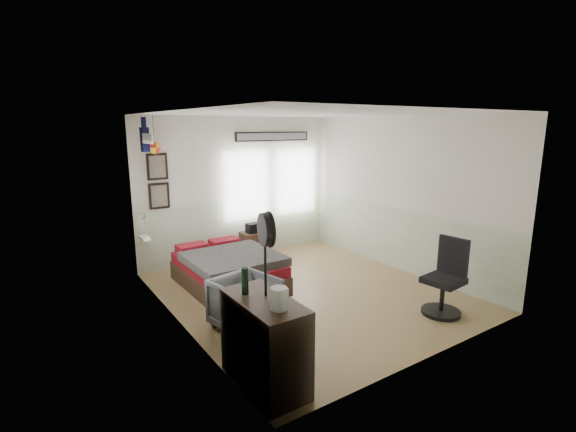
% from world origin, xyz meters
% --- Properties ---
extents(ground_plane, '(4.00, 4.50, 0.01)m').
position_xyz_m(ground_plane, '(0.00, 0.00, -0.01)').
color(ground_plane, olive).
extents(room_shell, '(4.02, 4.52, 2.71)m').
position_xyz_m(room_shell, '(-0.08, 0.19, 1.61)').
color(room_shell, beige).
rests_on(room_shell, ground_plane).
extents(wall_decor, '(3.55, 1.32, 1.44)m').
position_xyz_m(wall_decor, '(-1.10, 1.96, 2.10)').
color(wall_decor, black).
rests_on(wall_decor, room_shell).
extents(bed, '(1.35, 1.83, 0.58)m').
position_xyz_m(bed, '(-0.92, 0.89, 0.28)').
color(bed, black).
rests_on(bed, ground_plane).
extents(dresser, '(0.48, 1.00, 0.90)m').
position_xyz_m(dresser, '(-1.74, -1.65, 0.45)').
color(dresser, black).
rests_on(dresser, ground_plane).
extents(armchair, '(0.86, 0.87, 0.67)m').
position_xyz_m(armchair, '(-1.34, -0.51, 0.34)').
color(armchair, '#4C4B4F').
rests_on(armchair, ground_plane).
extents(nightstand, '(0.52, 0.42, 0.50)m').
position_xyz_m(nightstand, '(0.19, 2.01, 0.25)').
color(nightstand, black).
rests_on(nightstand, ground_plane).
extents(task_chair, '(0.53, 0.53, 1.05)m').
position_xyz_m(task_chair, '(1.14, -1.62, 0.43)').
color(task_chair, black).
rests_on(task_chair, ground_plane).
extents(kettle, '(0.18, 0.16, 0.21)m').
position_xyz_m(kettle, '(-1.74, -1.91, 1.00)').
color(kettle, silver).
rests_on(kettle, dresser).
extents(bottle, '(0.07, 0.07, 0.27)m').
position_xyz_m(bottle, '(-1.83, -1.43, 1.04)').
color(bottle, black).
rests_on(bottle, dresser).
extents(stand_fan, '(0.16, 0.34, 0.84)m').
position_xyz_m(stand_fan, '(-1.67, -1.58, 1.55)').
color(stand_fan, black).
rests_on(stand_fan, dresser).
extents(black_bag, '(0.31, 0.21, 0.18)m').
position_xyz_m(black_bag, '(0.19, 2.01, 0.59)').
color(black_bag, black).
rests_on(black_bag, nightstand).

